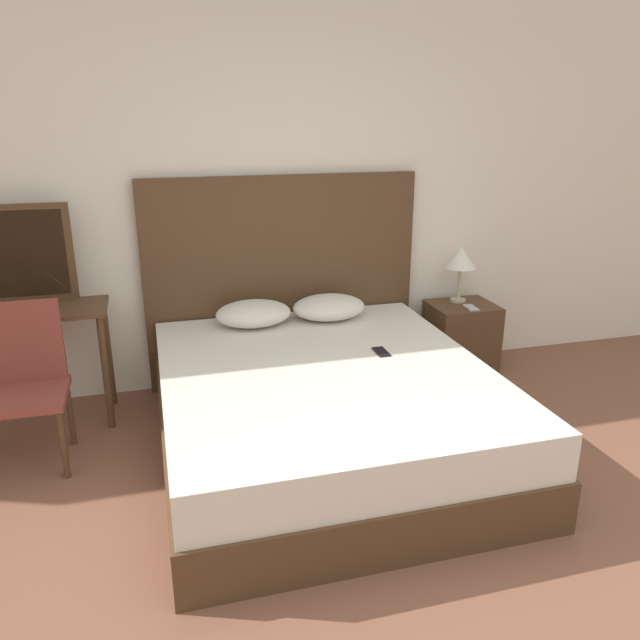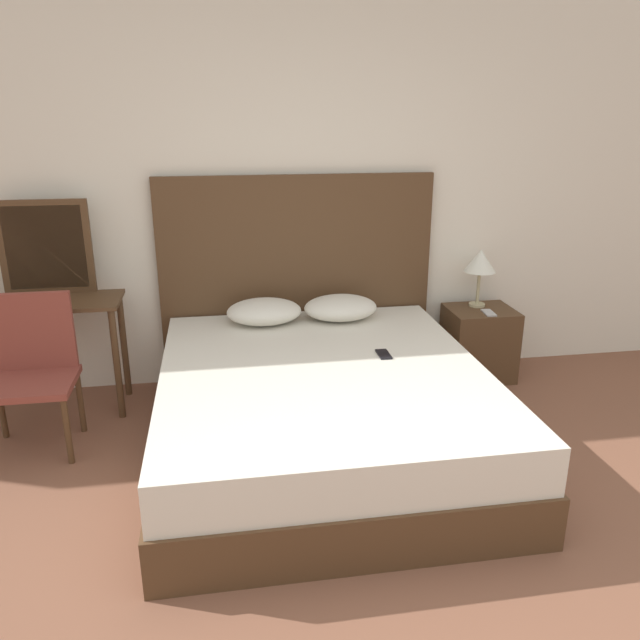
% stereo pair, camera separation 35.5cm
% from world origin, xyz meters
% --- Properties ---
extents(wall_back, '(10.00, 0.06, 2.70)m').
position_xyz_m(wall_back, '(0.00, 2.66, 1.35)').
color(wall_back, silver).
rests_on(wall_back, ground_plane).
extents(bed, '(1.86, 2.15, 0.52)m').
position_xyz_m(bed, '(-0.14, 1.49, 0.26)').
color(bed, '#4C331E').
rests_on(bed, ground_plane).
extents(headboard, '(1.95, 0.05, 1.49)m').
position_xyz_m(headboard, '(-0.14, 2.59, 0.75)').
color(headboard, '#4C331E').
rests_on(headboard, ground_plane).
extents(pillow_left, '(0.51, 0.38, 0.17)m').
position_xyz_m(pillow_left, '(-0.41, 2.32, 0.61)').
color(pillow_left, silver).
rests_on(pillow_left, bed).
extents(pillow_right, '(0.51, 0.38, 0.17)m').
position_xyz_m(pillow_right, '(0.12, 2.32, 0.61)').
color(pillow_right, silver).
rests_on(pillow_right, bed).
extents(phone_on_bed, '(0.07, 0.15, 0.01)m').
position_xyz_m(phone_on_bed, '(0.25, 1.62, 0.53)').
color(phone_on_bed, black).
rests_on(phone_on_bed, bed).
extents(nightstand, '(0.48, 0.41, 0.53)m').
position_xyz_m(nightstand, '(1.18, 2.36, 0.27)').
color(nightstand, '#4C331E').
rests_on(nightstand, ground_plane).
extents(table_lamp, '(0.23, 0.23, 0.43)m').
position_xyz_m(table_lamp, '(1.18, 2.44, 0.86)').
color(table_lamp, tan).
rests_on(table_lamp, nightstand).
extents(phone_on_nightstand, '(0.08, 0.16, 0.01)m').
position_xyz_m(phone_on_nightstand, '(1.19, 2.26, 0.54)').
color(phone_on_nightstand, '#B7B7BC').
rests_on(phone_on_nightstand, nightstand).
extents(vanity_desk, '(0.93, 0.43, 0.76)m').
position_xyz_m(vanity_desk, '(-1.80, 2.29, 0.61)').
color(vanity_desk, '#4C331E').
rests_on(vanity_desk, ground_plane).
extents(vanity_mirror, '(0.57, 0.03, 0.61)m').
position_xyz_m(vanity_mirror, '(-1.80, 2.47, 1.07)').
color(vanity_mirror, '#4C331E').
rests_on(vanity_mirror, vanity_desk).
extents(chair, '(0.52, 0.44, 0.91)m').
position_xyz_m(chair, '(-1.82, 1.86, 0.51)').
color(chair, brown).
rests_on(chair, ground_plane).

